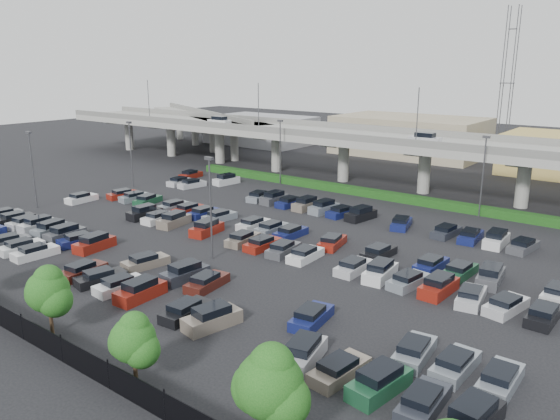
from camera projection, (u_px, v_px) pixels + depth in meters
name	position (u px, v px, depth m)	size (l,w,h in m)	color
ground	(263.00, 239.00, 60.65)	(280.00, 280.00, 0.00)	black
overpass	(394.00, 144.00, 83.43)	(150.00, 13.00, 15.80)	#97988F
on_ramp	(204.00, 119.00, 122.47)	(50.93, 30.13, 8.80)	#97988F
hedge	(371.00, 193.00, 79.65)	(66.00, 1.60, 1.10)	#123A10
fence	(15.00, 324.00, 39.00)	(70.00, 0.10, 2.00)	black
tree_row	(36.00, 286.00, 39.01)	(65.07, 3.66, 5.94)	#332316
parked_cars	(245.00, 242.00, 57.85)	(62.87, 41.64, 1.67)	navy
light_poles	(246.00, 177.00, 62.98)	(66.90, 48.38, 10.30)	#47474C
distant_buildings	(529.00, 149.00, 99.74)	(138.00, 24.00, 9.00)	gray
comm_tower	(507.00, 80.00, 110.91)	(2.40, 2.40, 30.00)	#47474C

